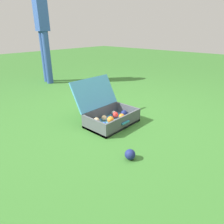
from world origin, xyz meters
TOP-DOWN VIEW (x-y plane):
  - ground_plane at (0.00, 0.00)m, footprint 16.00×16.00m
  - open_suitcase at (-0.03, 0.09)m, footprint 0.56×0.55m
  - stray_ball_on_grass at (-0.41, -0.52)m, footprint 0.09×0.09m
  - bystander_person at (0.54, 2.23)m, footprint 0.26×0.36m

SIDE VIEW (x-z plane):
  - ground_plane at x=0.00m, z-range 0.00..0.00m
  - stray_ball_on_grass at x=-0.41m, z-range 0.00..0.09m
  - open_suitcase at x=-0.03m, z-range -0.12..0.34m
  - bystander_person at x=0.54m, z-range 0.13..1.84m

